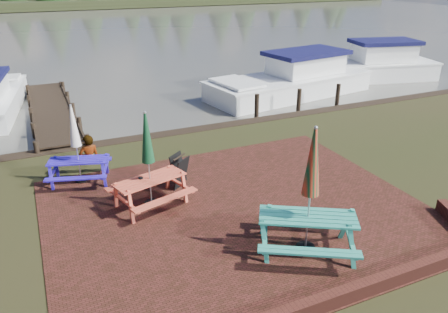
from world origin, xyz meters
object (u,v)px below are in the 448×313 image
chalkboard (180,171)px  jetty (52,110)px  boat_near (293,81)px  person (87,136)px  picnic_table_teal (309,211)px  picnic_table_blue (78,156)px  picnic_table_red (149,174)px  boat_far (370,67)px

chalkboard → jetty: chalkboard is taller
jetty → boat_near: 10.97m
boat_near → person: (-10.25, -4.55, 0.38)m
picnic_table_teal → boat_near: 13.12m
boat_near → picnic_table_blue: bearing=109.9°
picnic_table_teal → picnic_table_red: picnic_table_teal is taller
picnic_table_red → person: bearing=90.3°
picnic_table_teal → boat_near: bearing=89.0°
picnic_table_blue → chalkboard: 2.83m
picnic_table_teal → picnic_table_red: 4.04m
chalkboard → boat_near: (8.23, 7.28, 0.02)m
person → chalkboard: bearing=122.6°
picnic_table_teal → chalkboard: 4.21m
picnic_table_teal → boat_near: size_ratio=0.32×
jetty → picnic_table_blue: bearing=-88.2°
picnic_table_blue → chalkboard: picnic_table_blue is taller
picnic_table_red → chalkboard: picnic_table_red is taller
jetty → person: 5.71m
picnic_table_red → chalkboard: 1.30m
chalkboard → person: 3.41m
picnic_table_red → picnic_table_blue: picnic_table_red is taller
jetty → picnic_table_teal: bearing=-71.5°
picnic_table_teal → picnic_table_blue: 6.58m
jetty → boat_near: (10.91, -1.07, 0.36)m
chalkboard → boat_near: 10.99m
picnic_table_blue → boat_far: picnic_table_blue is taller
picnic_table_red → jetty: size_ratio=0.27×
boat_far → person: (-15.94, -5.61, 0.36)m
picnic_table_teal → chalkboard: (-1.44, 3.93, -0.52)m
boat_far → picnic_table_blue: bearing=126.3°
chalkboard → person: size_ratio=0.52×
picnic_table_teal → picnic_table_red: size_ratio=1.13×
picnic_table_blue → jetty: bearing=108.9°
boat_near → jetty: bearing=75.3°
picnic_table_blue → picnic_table_teal: bearing=-36.7°
picnic_table_teal → person: size_ratio=1.63×
picnic_table_blue → boat_near: picnic_table_blue is taller
boat_near → picnic_table_red: bearing=121.8°
person → picnic_table_blue: bearing=68.1°
chalkboard → picnic_table_red: bearing=176.7°
picnic_table_teal → chalkboard: size_ratio=3.16×
picnic_table_blue → boat_far: bearing=40.1°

